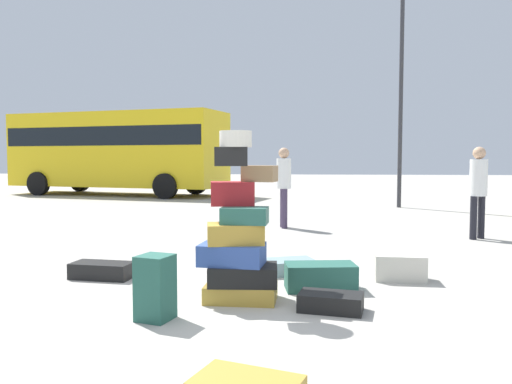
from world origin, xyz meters
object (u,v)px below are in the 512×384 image
Objects in this scene: lamp_post at (402,49)px; suitcase_teal_behind_tower at (155,288)px; suitcase_black_white_trunk at (331,302)px; suitcase_cream_foreground_far at (400,267)px; suitcase_teal_foreground_near at (320,277)px; suitcase_slate_right_side at (290,266)px; parked_bus at (118,148)px; suitcase_black_upright_blue at (102,270)px; person_tourist_with_camera at (284,180)px; person_bearded_onlooker at (478,184)px; suitcase_tower at (239,240)px.

suitcase_teal_behind_tower is at bearing -110.69° from lamp_post.
suitcase_cream_foreground_far is (0.87, 1.31, 0.07)m from suitcase_black_white_trunk.
suitcase_teal_foreground_near is at bearing 106.28° from suitcase_black_white_trunk.
parked_bus is (-7.04, 13.13, 1.75)m from suitcase_slate_right_side.
person_tourist_with_camera reaches higher than suitcase_black_upright_blue.
suitcase_teal_foreground_near is at bearing 54.68° from suitcase_teal_behind_tower.
suitcase_teal_foreground_near is 0.85m from suitcase_slate_right_side.
suitcase_teal_foreground_near is 0.46× the size of person_bearded_onlooker.
suitcase_tower is 0.24× the size of lamp_post.
parked_bus is at bearing 124.39° from suitcase_cream_foreground_far.
suitcase_slate_right_side is 0.37× the size of person_bearded_onlooker.
suitcase_black_upright_blue is 0.10× the size of lamp_post.
suitcase_teal_foreground_near is (0.84, 0.49, -0.47)m from suitcase_tower.
suitcase_teal_behind_tower is (-1.50, -1.18, 0.15)m from suitcase_teal_foreground_near.
suitcase_cream_foreground_far reaches higher than suitcase_black_upright_blue.
suitcase_teal_behind_tower is 0.35× the size of person_bearded_onlooker.
suitcase_tower reaches higher than suitcase_teal_foreground_near.
suitcase_teal_behind_tower is (-1.15, -1.95, 0.20)m from suitcase_slate_right_side.
person_tourist_with_camera is (-3.48, 1.16, 0.01)m from person_bearded_onlooker.
suitcase_cream_foreground_far is (1.30, -0.24, 0.07)m from suitcase_slate_right_side.
suitcase_teal_foreground_near is 0.11× the size of lamp_post.
person_bearded_onlooker is at bearing 49.04° from suitcase_tower.
suitcase_tower is at bearing 12.33° from person_bearded_onlooker.
suitcase_tower reaches higher than suitcase_teal_behind_tower.
suitcase_slate_right_side is 1.03× the size of suitcase_teal_behind_tower.
suitcase_black_upright_blue is at bearing 171.73° from suitcase_slate_right_side.
suitcase_black_upright_blue is at bearing -33.57° from person_tourist_with_camera.
suitcase_teal_foreground_near is 1.04× the size of suitcase_black_upright_blue.
suitcase_teal_behind_tower reaches higher than suitcase_cream_foreground_far.
suitcase_tower is 1.09m from suitcase_black_white_trunk.
suitcase_teal_behind_tower is (-0.66, -0.69, -0.32)m from suitcase_tower.
suitcase_cream_foreground_far is at bearing 67.26° from suitcase_black_white_trunk.
suitcase_tower is 2.36× the size of suitcase_black_upright_blue.
person_tourist_with_camera is at bearing 107.53° from suitcase_black_white_trunk.
suitcase_cream_foreground_far is at bearing -100.25° from lamp_post.
person_bearded_onlooker is 3.67m from person_tourist_with_camera.
person_bearded_onlooker is 6.86m from lamp_post.
lamp_post is at bearing 71.30° from suitcase_tower.
suitcase_black_white_trunk is 1.58m from suitcase_cream_foreground_far.
suitcase_teal_foreground_near is at bearing 0.02° from suitcase_black_upright_blue.
person_bearded_onlooker is (2.89, 3.80, 0.83)m from suitcase_teal_foreground_near.
suitcase_slate_right_side is 1.32m from suitcase_cream_foreground_far.
suitcase_slate_right_side is 0.83× the size of suitcase_black_upright_blue.
suitcase_cream_foreground_far is at bearing 22.55° from person_bearded_onlooker.
person_tourist_with_camera reaches higher than suitcase_cream_foreground_far.
person_bearded_onlooker is 0.99× the size of person_tourist_with_camera.
suitcase_teal_behind_tower is at bearing -18.79° from person_tourist_with_camera.
suitcase_teal_foreground_near is 0.78m from suitcase_black_white_trunk.
parked_bus is (-7.46, 14.68, 1.75)m from suitcase_black_white_trunk.
suitcase_teal_behind_tower reaches higher than suitcase_black_upright_blue.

